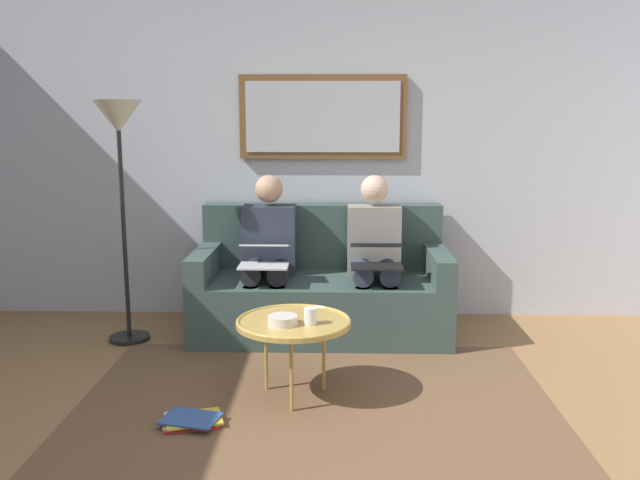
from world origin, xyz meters
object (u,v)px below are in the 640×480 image
couch (321,288)px  cup (310,316)px  laptop_black (376,255)px  magazine_stack (192,420)px  framed_mirror (323,117)px  person_right (268,250)px  bowl (283,320)px  standing_lamp (119,144)px  coffee_table (294,323)px  person_left (374,251)px  laptop_silver (265,254)px

couch → cup: size_ratio=19.97×
couch → laptop_black: bearing=141.0°
couch → magazine_stack: (0.63, 1.57, -0.29)m
framed_mirror → person_right: 1.11m
bowl → standing_lamp: standing_lamp is taller
coffee_table → person_left: person_left is taller
couch → person_left: bearing=169.8°
standing_lamp → couch: bearing=-168.8°
couch → cup: (0.03, 1.28, 0.18)m
magazine_stack → person_right: bearing=-99.3°
coffee_table → laptop_silver: 0.96m
bowl → person_left: person_left is taller
coffee_table → laptop_silver: bearing=-74.3°
couch → magazine_stack: couch is taller
framed_mirror → standing_lamp: framed_mirror is taller
coffee_table → cup: 0.13m
laptop_black → couch: bearing=-39.0°
couch → coffee_table: (0.12, 1.22, 0.12)m
person_left → laptop_silver: 0.80m
coffee_table → standing_lamp: 1.81m
laptop_black → person_left: bearing=-90.0°
magazine_stack → standing_lamp: standing_lamp is taller
cup → coffee_table: bearing=-32.0°
laptop_black → laptop_silver: laptop_black is taller
person_right → laptop_silver: size_ratio=3.23×
coffee_table → laptop_black: bearing=-119.0°
person_left → standing_lamp: size_ratio=0.69×
couch → person_right: person_right is taller
bowl → magazine_stack: bowl is taller
standing_lamp → coffee_table: bearing=142.2°
cup → laptop_black: bearing=-112.9°
bowl → laptop_silver: 1.01m
magazine_stack → laptop_silver: bearing=-101.0°
cup → standing_lamp: size_ratio=0.05×
laptop_silver → standing_lamp: size_ratio=0.21×
bowl → laptop_silver: laptop_silver is taller
couch → person_left: person_left is taller
magazine_stack → framed_mirror: bearing=-107.7°
laptop_black → standing_lamp: standing_lamp is taller
laptop_black → standing_lamp: (1.73, -0.04, 0.74)m
framed_mirror → laptop_black: framed_mirror is taller
laptop_black → coffee_table: bearing=61.0°
person_left → coffee_table: bearing=66.3°
framed_mirror → laptop_silver: bearing=61.7°
coffee_table → person_left: (-0.50, -1.15, 0.18)m
cup → couch: bearing=-91.4°
cup → laptop_silver: bearing=-70.1°
person_right → laptop_silver: bearing=90.0°
framed_mirror → person_left: bearing=129.7°
cup → laptop_silver: 1.03m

